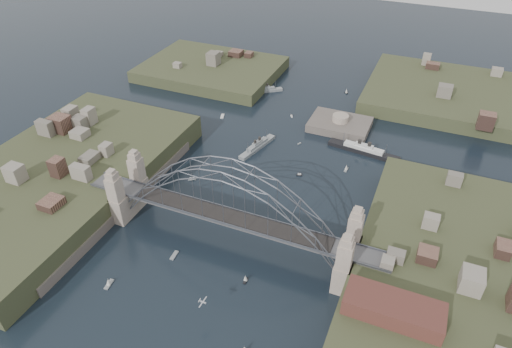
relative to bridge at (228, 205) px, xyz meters
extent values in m
plane|color=black|center=(0.00, 0.00, -12.32)|extent=(500.00, 500.00, 0.00)
cube|color=#505052|center=(0.00, 0.00, -4.32)|extent=(84.00, 6.00, 0.70)
cube|color=#555962|center=(0.00, -3.00, -3.77)|extent=(84.00, 0.25, 0.50)
cube|color=#555962|center=(0.00, 3.00, -3.77)|extent=(84.00, 0.25, 0.50)
cube|color=black|center=(0.00, 0.00, -3.77)|extent=(55.20, 5.20, 0.35)
cube|color=#A29080|center=(-31.50, -5.00, -3.47)|extent=(3.40, 3.40, 17.70)
cube|color=#A29080|center=(-31.50, 5.00, -3.47)|extent=(3.40, 3.40, 17.70)
cube|color=#A29080|center=(31.50, -5.00, -3.47)|extent=(3.40, 3.40, 17.70)
cube|color=#A29080|center=(31.50, 5.00, -3.47)|extent=(3.40, 3.40, 17.70)
cube|color=#A29080|center=(-31.50, 0.00, -8.32)|extent=(4.08, 13.80, 8.00)
cube|color=#A29080|center=(31.50, 0.00, -8.32)|extent=(4.08, 13.80, 8.00)
cube|color=#393F23|center=(-58.00, 0.00, -10.32)|extent=(50.00, 90.00, 12.00)
cube|color=#5A5049|center=(-35.50, 0.00, -11.32)|extent=(6.00, 70.00, 4.00)
cube|color=#393F23|center=(58.00, 0.00, -10.32)|extent=(50.00, 90.00, 12.00)
cube|color=#5A5049|center=(35.50, 0.00, -11.32)|extent=(6.00, 70.00, 4.00)
cube|color=#393F23|center=(-55.00, 95.00, -11.82)|extent=(60.00, 45.00, 9.00)
cube|color=#393F23|center=(50.00, 110.00, -11.57)|extent=(70.00, 55.00, 9.50)
cube|color=#5A5049|center=(12.00, 70.00, -12.82)|extent=(22.00, 16.00, 7.00)
cylinder|color=#A29080|center=(12.00, 70.00, -8.12)|extent=(6.00, 6.00, 2.40)
cube|color=#592D26|center=(44.00, -14.00, -2.32)|extent=(20.00, 8.00, 4.00)
cube|color=gray|center=(-10.87, 44.86, -11.92)|extent=(6.69, 18.34, 1.62)
cube|color=gray|center=(-10.87, 44.86, -10.70)|extent=(4.16, 10.20, 1.22)
cube|color=gray|center=(-10.87, 44.86, -9.79)|extent=(2.38, 4.76, 0.81)
cylinder|color=black|center=(-11.17, 43.62, -9.07)|extent=(0.88, 0.88, 1.62)
cylinder|color=black|center=(-10.56, 46.11, -9.07)|extent=(0.88, 0.88, 1.62)
cylinder|color=#555962|center=(-12.16, 39.54, -9.28)|extent=(0.16, 0.16, 4.06)
cylinder|color=#555962|center=(-9.57, 50.19, -9.28)|extent=(0.16, 0.16, 4.06)
cube|color=gray|center=(-25.24, 87.43, -11.94)|extent=(13.44, 10.77, 1.52)
cube|color=gray|center=(-25.24, 87.43, -10.80)|extent=(7.64, 6.26, 1.14)
cube|color=gray|center=(-25.24, 87.43, -9.95)|extent=(3.73, 3.19, 0.76)
cylinder|color=black|center=(-26.10, 86.80, -9.28)|extent=(0.75, 0.75, 1.52)
cylinder|color=black|center=(-24.39, 88.07, -9.28)|extent=(0.75, 0.75, 1.52)
cylinder|color=#555962|center=(-28.90, 84.71, -9.47)|extent=(0.15, 0.15, 3.80)
cylinder|color=#555962|center=(-21.59, 90.16, -9.47)|extent=(0.15, 0.15, 3.80)
cube|color=black|center=(23.82, 56.80, -11.87)|extent=(25.24, 6.62, 1.82)
cube|color=silver|center=(23.82, 56.80, -10.50)|extent=(13.97, 4.32, 1.36)
cube|color=silver|center=(23.82, 56.80, -9.48)|extent=(6.44, 2.67, 0.91)
cylinder|color=black|center=(22.08, 57.03, -8.69)|extent=(1.23, 1.23, 1.82)
cylinder|color=black|center=(25.55, 56.57, -8.69)|extent=(1.23, 1.23, 1.82)
cylinder|color=#555962|center=(16.38, 57.77, -8.91)|extent=(0.18, 0.18, 4.55)
cylinder|color=#555962|center=(31.26, 55.83, -8.91)|extent=(0.18, 0.18, 4.55)
cube|color=silver|center=(5.76, -25.17, -6.17)|extent=(1.63, 0.34, 0.28)
cube|color=silver|center=(5.76, -25.17, -6.12)|extent=(0.36, 3.24, 0.06)
cube|color=silver|center=(4.95, -25.15, -6.02)|extent=(0.19, 1.02, 0.35)
cube|color=silver|center=(-22.86, 19.88, -12.17)|extent=(2.62, 1.90, 0.45)
cube|color=silver|center=(-22.86, 19.88, -11.77)|extent=(1.67, 1.33, 0.40)
cylinder|color=black|center=(-22.86, 19.88, -11.32)|extent=(0.16, 0.16, 0.70)
cube|color=silver|center=(7.79, 35.38, -12.17)|extent=(1.85, 1.22, 0.45)
cube|color=silver|center=(7.79, 35.38, -11.77)|extent=(1.17, 0.87, 0.40)
cylinder|color=black|center=(7.79, 35.38, -11.32)|extent=(0.16, 0.16, 0.70)
cube|color=silver|center=(-10.81, -10.88, -12.17)|extent=(1.30, 3.27, 0.45)
cube|color=silver|center=(20.96, 44.20, -12.17)|extent=(0.93, 2.54, 0.45)
cylinder|color=#555962|center=(20.96, 44.20, -11.12)|extent=(0.08, 0.08, 2.20)
cone|color=silver|center=(20.96, 44.20, -11.12)|extent=(1.05, 1.28, 1.92)
cube|color=silver|center=(-32.42, 60.74, -12.17)|extent=(2.15, 3.65, 0.45)
cube|color=silver|center=(1.77, 53.43, -12.17)|extent=(1.08, 1.53, 0.45)
cube|color=silver|center=(-7.45, 71.24, -12.17)|extent=(1.40, 1.77, 0.45)
cube|color=silver|center=(-7.45, 71.24, -11.77)|extent=(0.96, 1.14, 0.40)
cylinder|color=black|center=(-7.45, 71.24, -11.32)|extent=(0.16, 0.16, 0.70)
cube|color=silver|center=(28.21, 10.89, -12.17)|extent=(1.29, 2.83, 0.45)
cylinder|color=#555962|center=(28.21, 10.89, -11.12)|extent=(0.08, 0.08, 2.20)
cone|color=silver|center=(28.21, 10.89, -11.12)|extent=(1.17, 1.37, 1.92)
cube|color=silver|center=(-20.33, -25.36, -12.17)|extent=(1.46, 3.30, 0.45)
cylinder|color=#555962|center=(-20.33, -25.36, -11.12)|extent=(0.08, 0.08, 2.20)
cone|color=silver|center=(-20.33, -25.36, -11.12)|extent=(1.16, 1.36, 1.92)
cube|color=silver|center=(7.23, 99.91, -12.17)|extent=(1.65, 1.46, 0.45)
cylinder|color=#555962|center=(7.23, 99.91, -11.12)|extent=(0.08, 0.08, 2.20)
cone|color=silver|center=(7.23, 99.91, -11.12)|extent=(1.59, 1.55, 1.92)
cube|color=silver|center=(-37.57, 26.75, -12.17)|extent=(2.21, 2.48, 0.45)
cube|color=silver|center=(9.66, -11.41, -12.17)|extent=(0.83, 2.05, 0.45)
cylinder|color=#555962|center=(9.66, -11.41, -11.12)|extent=(0.08, 0.08, 2.20)
cone|color=silver|center=(9.66, -11.41, -11.12)|extent=(1.10, 1.32, 1.92)
camera|label=1|loc=(41.21, -79.25, 74.44)|focal=32.03mm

